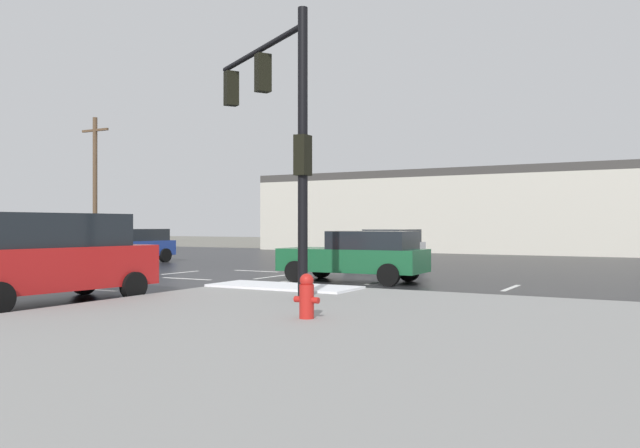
{
  "coord_description": "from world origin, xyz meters",
  "views": [
    {
      "loc": [
        14.03,
        -18.39,
        1.79
      ],
      "look_at": [
        0.91,
        5.39,
        1.83
      ],
      "focal_mm": 36.21,
      "sensor_mm": 36.0,
      "label": 1
    }
  ],
  "objects_px": {
    "sedan_silver": "(388,247)",
    "utility_pole_far": "(95,182)",
    "fire_hydrant": "(307,296)",
    "sedan_green": "(358,255)",
    "traffic_signal_mast": "(278,115)",
    "suv_red": "(46,256)",
    "sedan_blue": "(130,245)"
  },
  "relations": [
    {
      "from": "traffic_signal_mast",
      "to": "suv_red",
      "type": "bearing_deg",
      "value": 70.67
    },
    {
      "from": "suv_red",
      "to": "traffic_signal_mast",
      "type": "bearing_deg",
      "value": 135.75
    },
    {
      "from": "traffic_signal_mast",
      "to": "sedan_blue",
      "type": "height_order",
      "value": "traffic_signal_mast"
    },
    {
      "from": "traffic_signal_mast",
      "to": "fire_hydrant",
      "type": "xyz_separation_m",
      "value": [
        2.64,
        -3.19,
        -3.88
      ]
    },
    {
      "from": "sedan_silver",
      "to": "utility_pole_far",
      "type": "bearing_deg",
      "value": -98.63
    },
    {
      "from": "fire_hydrant",
      "to": "suv_red",
      "type": "xyz_separation_m",
      "value": [
        -6.7,
        -0.11,
        0.55
      ]
    },
    {
      "from": "utility_pole_far",
      "to": "sedan_blue",
      "type": "bearing_deg",
      "value": -34.29
    },
    {
      "from": "fire_hydrant",
      "to": "suv_red",
      "type": "bearing_deg",
      "value": -179.02
    },
    {
      "from": "traffic_signal_mast",
      "to": "sedan_green",
      "type": "height_order",
      "value": "traffic_signal_mast"
    },
    {
      "from": "fire_hydrant",
      "to": "sedan_silver",
      "type": "distance_m",
      "value": 15.73
    },
    {
      "from": "traffic_signal_mast",
      "to": "sedan_silver",
      "type": "bearing_deg",
      "value": -48.2
    },
    {
      "from": "sedan_green",
      "to": "utility_pole_far",
      "type": "xyz_separation_m",
      "value": [
        -23.04,
        10.32,
        3.6
      ]
    },
    {
      "from": "suv_red",
      "to": "sedan_green",
      "type": "xyz_separation_m",
      "value": [
        3.78,
        8.32,
        -0.24
      ]
    },
    {
      "from": "fire_hydrant",
      "to": "sedan_green",
      "type": "height_order",
      "value": "sedan_green"
    },
    {
      "from": "sedan_silver",
      "to": "fire_hydrant",
      "type": "bearing_deg",
      "value": 18.55
    },
    {
      "from": "traffic_signal_mast",
      "to": "sedan_green",
      "type": "relative_size",
      "value": 1.41
    },
    {
      "from": "fire_hydrant",
      "to": "sedan_green",
      "type": "bearing_deg",
      "value": 109.59
    },
    {
      "from": "sedan_silver",
      "to": "utility_pole_far",
      "type": "relative_size",
      "value": 0.54
    },
    {
      "from": "suv_red",
      "to": "sedan_blue",
      "type": "distance_m",
      "value": 15.58
    },
    {
      "from": "fire_hydrant",
      "to": "sedan_silver",
      "type": "xyz_separation_m",
      "value": [
        -4.78,
        14.98,
        0.32
      ]
    },
    {
      "from": "traffic_signal_mast",
      "to": "utility_pole_far",
      "type": "height_order",
      "value": "utility_pole_far"
    },
    {
      "from": "sedan_silver",
      "to": "sedan_blue",
      "type": "distance_m",
      "value": 12.04
    },
    {
      "from": "sedan_silver",
      "to": "suv_red",
      "type": "bearing_deg",
      "value": -6.4
    },
    {
      "from": "fire_hydrant",
      "to": "sedan_blue",
      "type": "relative_size",
      "value": 0.17
    },
    {
      "from": "fire_hydrant",
      "to": "traffic_signal_mast",
      "type": "bearing_deg",
      "value": 129.57
    },
    {
      "from": "suv_red",
      "to": "fire_hydrant",
      "type": "bearing_deg",
      "value": 97.58
    },
    {
      "from": "sedan_blue",
      "to": "fire_hydrant",
      "type": "bearing_deg",
      "value": 57.36
    },
    {
      "from": "traffic_signal_mast",
      "to": "sedan_silver",
      "type": "xyz_separation_m",
      "value": [
        -2.14,
        11.79,
        -3.56
      ]
    },
    {
      "from": "fire_hydrant",
      "to": "sedan_silver",
      "type": "height_order",
      "value": "sedan_silver"
    },
    {
      "from": "suv_red",
      "to": "sedan_blue",
      "type": "height_order",
      "value": "suv_red"
    },
    {
      "from": "fire_hydrant",
      "to": "utility_pole_far",
      "type": "height_order",
      "value": "utility_pole_far"
    },
    {
      "from": "traffic_signal_mast",
      "to": "utility_pole_far",
      "type": "xyz_separation_m",
      "value": [
        -23.33,
        15.33,
        0.04
      ]
    }
  ]
}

